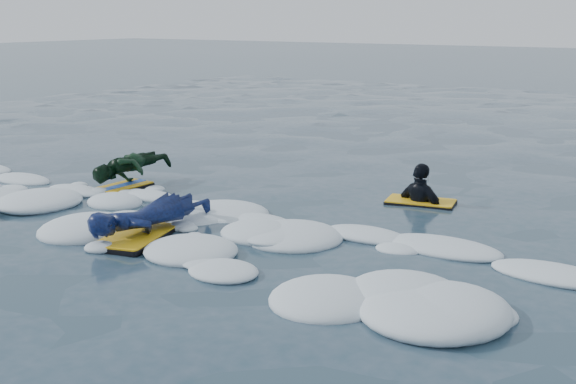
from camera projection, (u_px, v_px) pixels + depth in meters
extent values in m
plane|color=#18253A|center=(195.00, 257.00, 8.14)|extent=(120.00, 120.00, 0.00)
cube|color=black|center=(136.00, 238.00, 8.72)|extent=(0.92, 1.28, 0.06)
cube|color=yellow|center=(136.00, 235.00, 8.71)|extent=(0.89, 1.26, 0.02)
imported|color=navy|center=(150.00, 216.00, 8.87)|extent=(0.79, 1.79, 0.42)
cube|color=black|center=(123.00, 187.00, 11.31)|extent=(0.52, 0.92, 0.05)
cube|color=yellow|center=(123.00, 186.00, 11.31)|extent=(0.50, 0.90, 0.02)
cube|color=blue|center=(123.00, 185.00, 11.30)|extent=(0.18, 0.86, 0.01)
imported|color=#0E3417|center=(132.00, 169.00, 11.42)|extent=(0.79, 1.42, 0.51)
cube|color=black|center=(421.00, 203.00, 10.37)|extent=(1.06, 0.72, 0.05)
cube|color=yellow|center=(421.00, 201.00, 10.36)|extent=(1.04, 0.69, 0.02)
imported|color=black|center=(420.00, 213.00, 10.41)|extent=(0.92, 0.56, 1.46)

